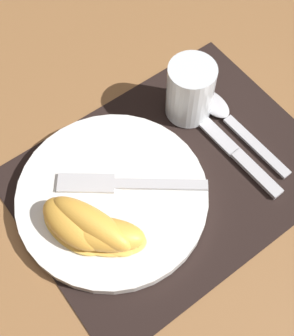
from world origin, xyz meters
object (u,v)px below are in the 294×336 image
plate (112,197)px  fork (121,184)px  spoon (224,114)px  juice_glass (190,93)px  citrus_wedge_0 (74,224)px  knife (228,145)px  citrus_wedge_2 (105,235)px  citrus_wedge_1 (91,224)px

plate → fork: (0.02, 0.00, 0.01)m
plate → spoon: size_ratio=1.37×
juice_glass → spoon: 0.06m
juice_glass → fork: (-0.15, -0.05, -0.02)m
citrus_wedge_0 → plate: bearing=10.4°
knife → citrus_wedge_2: 0.22m
knife → plate: bearing=170.7°
citrus_wedge_1 → citrus_wedge_2: (0.01, -0.02, -0.00)m
spoon → citrus_wedge_0: (-0.27, -0.02, 0.03)m
citrus_wedge_0 → citrus_wedge_1: (0.02, -0.01, 0.00)m
plate → knife: size_ratio=1.19×
citrus_wedge_1 → citrus_wedge_0: bearing=140.0°
plate → citrus_wedge_2: bearing=-131.3°
plate → citrus_wedge_2: (-0.04, -0.05, 0.02)m
citrus_wedge_2 → citrus_wedge_1: bearing=106.2°
citrus_wedge_0 → citrus_wedge_1: size_ratio=0.84×
knife → spoon: spoon is taller
knife → citrus_wedge_2: bearing=-175.4°
knife → spoon: (0.03, 0.04, 0.00)m
spoon → citrus_wedge_0: bearing=-174.8°
knife → spoon: bearing=54.9°
knife → fork: 0.16m
plate → fork: fork is taller
knife → spoon: 0.05m
juice_glass → citrus_wedge_2: (-0.21, -0.10, -0.01)m
knife → citrus_wedge_1: (-0.22, 0.00, 0.03)m
spoon → citrus_wedge_1: (-0.25, -0.04, 0.03)m
juice_glass → spoon: (0.03, -0.04, -0.03)m
knife → fork: bearing=168.2°
plate → citrus_wedge_1: 0.06m
spoon → citrus_wedge_2: bearing=-166.5°
citrus_wedge_0 → citrus_wedge_2: bearing=-56.7°
plate → citrus_wedge_1: citrus_wedge_1 is taller
citrus_wedge_1 → spoon: bearing=8.7°
fork → citrus_wedge_2: citrus_wedge_2 is taller
spoon → citrus_wedge_0: 0.27m
citrus_wedge_0 → fork: bearing=11.2°
plate → citrus_wedge_0: citrus_wedge_0 is taller
plate → fork: 0.02m
plate → knife: plate is taller
juice_glass → fork: bearing=-162.4°
citrus_wedge_2 → knife: bearing=4.6°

